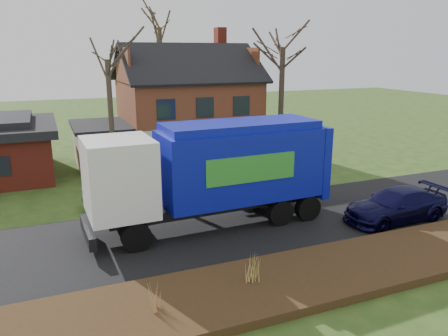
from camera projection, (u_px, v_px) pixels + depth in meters
name	position (u px, v px, depth m)	size (l,w,h in m)	color
ground	(242.00, 225.00, 19.50)	(120.00, 120.00, 0.00)	#294517
road	(242.00, 225.00, 19.50)	(80.00, 7.00, 0.02)	black
mulch_verge	(308.00, 277.00, 14.73)	(80.00, 3.50, 0.30)	black
main_house	(181.00, 102.00, 31.44)	(12.95, 8.95, 9.26)	beige
garbage_truck	(217.00, 168.00, 18.91)	(10.78, 3.17, 4.59)	black
silver_sedan	(129.00, 191.00, 22.00)	(1.53, 4.38, 1.44)	#989A9F
navy_wagon	(396.00, 205.00, 19.92)	(2.05, 5.05, 1.47)	black
tree_front_west	(106.00, 40.00, 23.48)	(3.33, 3.33, 9.89)	#3C3124
tree_front_east	(284.00, 27.00, 28.08)	(4.02, 4.02, 11.16)	#392C22
tree_back	(159.00, 12.00, 36.80)	(4.08, 4.08, 12.94)	#403726
grass_clump_west	(154.00, 296.00, 12.50)	(0.32, 0.26, 0.83)	#B3834F
grass_clump_mid	(252.00, 268.00, 14.02)	(0.34, 0.28, 0.94)	tan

